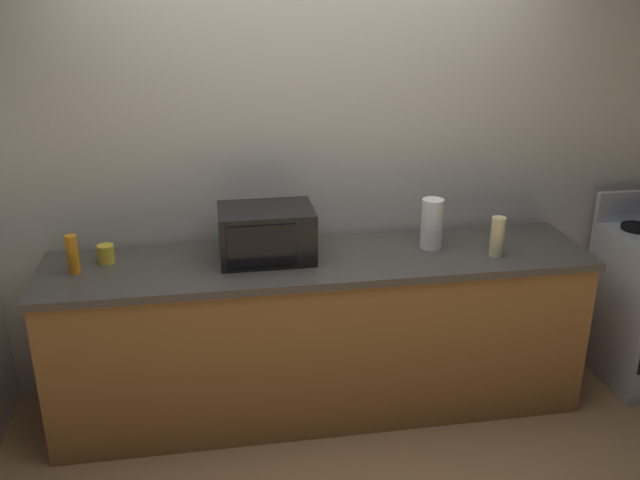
% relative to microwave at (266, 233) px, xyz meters
% --- Properties ---
extents(ground_plane, '(8.00, 8.00, 0.00)m').
position_rel_microwave_xyz_m(ground_plane, '(0.27, -0.45, -1.04)').
color(ground_plane, '#A87F51').
extents(back_wall, '(6.40, 0.10, 2.70)m').
position_rel_microwave_xyz_m(back_wall, '(0.27, 0.36, 0.31)').
color(back_wall, beige).
rests_on(back_wall, ground_plane).
extents(counter_run, '(2.84, 0.64, 0.90)m').
position_rel_microwave_xyz_m(counter_run, '(0.27, -0.05, -0.58)').
color(counter_run, '#9E6B38').
rests_on(counter_run, ground_plane).
extents(microwave, '(0.48, 0.35, 0.27)m').
position_rel_microwave_xyz_m(microwave, '(0.00, 0.00, 0.00)').
color(microwave, black).
rests_on(microwave, counter_run).
extents(paper_towel_roll, '(0.12, 0.12, 0.27)m').
position_rel_microwave_xyz_m(paper_towel_roll, '(0.88, 0.00, 0.00)').
color(paper_towel_roll, white).
rests_on(paper_towel_roll, counter_run).
extents(bottle_hand_soap, '(0.07, 0.07, 0.21)m').
position_rel_microwave_xyz_m(bottle_hand_soap, '(1.18, -0.16, -0.03)').
color(bottle_hand_soap, beige).
rests_on(bottle_hand_soap, counter_run).
extents(bottle_dish_soap, '(0.06, 0.06, 0.20)m').
position_rel_microwave_xyz_m(bottle_dish_soap, '(-0.95, -0.03, -0.04)').
color(bottle_dish_soap, orange).
rests_on(bottle_dish_soap, counter_run).
extents(mug_yellow, '(0.08, 0.08, 0.10)m').
position_rel_microwave_xyz_m(mug_yellow, '(-0.81, 0.07, -0.09)').
color(mug_yellow, yellow).
rests_on(mug_yellow, counter_run).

